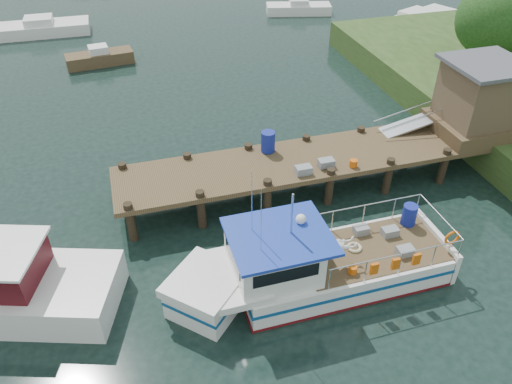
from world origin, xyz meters
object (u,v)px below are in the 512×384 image
object	(u,v)px
moored_b	(299,8)
moored_a	(40,28)
moored_rowboat	(100,58)
dock	(422,122)
lobster_boat	(308,267)
moored_c	(417,22)

from	to	relation	value
moored_b	moored_a	bearing A→B (deg)	157.31
moored_rowboat	moored_a	xyz separation A→B (m)	(-3.79, 6.80, 0.02)
dock	lobster_boat	size ratio (longest dim) A/B	1.74
lobster_boat	moored_b	world-z (taller)	lobster_boat
moored_rowboat	moored_c	distance (m)	22.26
moored_c	moored_rowboat	bearing A→B (deg)	168.20
moored_a	lobster_boat	bearing A→B (deg)	-50.08
moored_a	moored_b	bearing A→B (deg)	19.57
moored_b	dock	bearing A→B (deg)	-118.51
dock	moored_a	bearing A→B (deg)	125.88
lobster_boat	moored_c	distance (m)	27.01
moored_rowboat	moored_b	world-z (taller)	moored_rowboat
dock	moored_b	world-z (taller)	dock
moored_a	moored_b	world-z (taller)	moored_a
lobster_boat	moored_a	xyz separation A→B (m)	(-9.40, 27.67, -0.37)
moored_b	moored_c	size ratio (longest dim) A/B	0.62
moored_b	moored_c	bearing A→B (deg)	-61.49
moored_a	moored_c	distance (m)	26.82
moored_rowboat	moored_b	xyz separation A→B (m)	(15.35, 6.27, -0.02)
moored_b	moored_rowboat	bearing A→B (deg)	-178.90
lobster_boat	moored_b	size ratio (longest dim) A/B	1.82
lobster_boat	moored_a	bearing A→B (deg)	108.48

